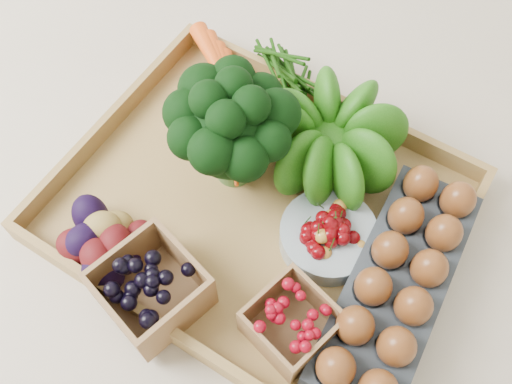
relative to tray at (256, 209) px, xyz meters
The scene contains 10 objects.
ground 0.01m from the tray, ahead, with size 4.00×4.00×0.00m, color beige.
tray is the anchor object (origin of this frame).
carrots 0.18m from the tray, 133.84° to the left, with size 0.21×0.15×0.05m, color #EF5414, non-canonical shape.
lettuce 0.15m from the tray, 67.47° to the left, with size 0.15×0.15×0.15m, color #16570D.
broccoli 0.10m from the tray, 150.91° to the left, with size 0.18×0.18×0.14m, color black, non-canonical shape.
cherry_bowl 0.12m from the tray, ahead, with size 0.14×0.14×0.04m, color #8C9EA5.
egg_carton 0.23m from the tray, ahead, with size 0.12×0.34×0.04m, color #383E47.
potatoes 0.23m from the tray, 129.09° to the right, with size 0.14×0.14×0.08m, color #400A0C, non-canonical shape.
punnet_blackberry 0.20m from the tray, 101.70° to the right, with size 0.12×0.12×0.08m, color black.
punnet_raspberry 0.19m from the tray, 44.19° to the right, with size 0.10×0.10×0.07m, color maroon.
Camera 1 is at (0.21, -0.33, 0.75)m, focal length 40.00 mm.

